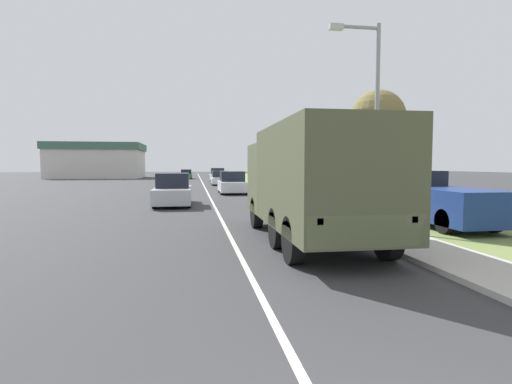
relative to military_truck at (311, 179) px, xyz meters
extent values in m
plane|color=#38383A|center=(-2.11, 31.17, -1.73)|extent=(180.00, 180.00, 0.00)
cube|color=silver|center=(-2.11, 31.17, -1.72)|extent=(0.12, 120.00, 0.00)
cube|color=beige|center=(2.39, 31.17, -1.67)|extent=(1.80, 120.00, 0.12)
cube|color=olive|center=(6.79, 31.17, -1.72)|extent=(7.00, 120.00, 0.02)
cube|color=#545B3D|center=(0.00, 2.80, -0.06)|extent=(2.44, 2.09, 2.25)
cube|color=#4C5138|center=(0.00, -0.94, 0.09)|extent=(2.44, 5.38, 2.56)
cube|color=#545B3D|center=(0.00, -3.58, -0.84)|extent=(2.32, 0.10, 0.60)
cube|color=red|center=(-0.92, -3.60, -0.64)|extent=(0.12, 0.06, 0.12)
cube|color=red|center=(0.92, -3.60, -0.64)|extent=(0.12, 0.06, 0.12)
cylinder|color=black|center=(-1.07, 2.69, -1.21)|extent=(0.30, 1.03, 1.03)
cylinder|color=black|center=(1.07, 2.69, -1.21)|extent=(0.30, 1.03, 1.03)
cylinder|color=black|center=(-1.07, -2.29, -1.21)|extent=(0.30, 1.03, 1.03)
cylinder|color=black|center=(1.07, -2.29, -1.21)|extent=(0.30, 1.03, 1.03)
cylinder|color=black|center=(-1.07, -0.67, -1.21)|extent=(0.30, 1.03, 1.03)
cylinder|color=black|center=(1.07, -0.67, -1.21)|extent=(0.30, 1.03, 1.03)
cube|color=#B7BABF|center=(-4.23, 10.86, -1.17)|extent=(1.86, 4.80, 0.75)
cube|color=black|center=(-4.23, 10.96, -0.42)|extent=(1.63, 2.16, 0.76)
cylinder|color=black|center=(-5.05, 12.40, -1.41)|extent=(0.20, 0.64, 0.64)
cylinder|color=black|center=(-3.40, 12.40, -1.41)|extent=(0.20, 0.64, 0.64)
cylinder|color=black|center=(-5.05, 9.33, -1.41)|extent=(0.20, 0.64, 0.64)
cylinder|color=black|center=(-3.40, 9.33, -1.41)|extent=(0.20, 0.64, 0.64)
cube|color=silver|center=(-0.31, 19.08, -1.18)|extent=(1.95, 4.24, 0.73)
cube|color=black|center=(-0.31, 19.16, -0.45)|extent=(1.71, 1.91, 0.74)
cylinder|color=black|center=(-1.18, 20.43, -1.41)|extent=(0.20, 0.64, 0.64)
cylinder|color=black|center=(0.57, 20.43, -1.41)|extent=(0.20, 0.64, 0.64)
cylinder|color=black|center=(-1.18, 17.72, -1.41)|extent=(0.20, 0.64, 0.64)
cylinder|color=black|center=(0.57, 17.72, -1.41)|extent=(0.20, 0.64, 0.64)
cube|color=silver|center=(-0.35, 32.03, -1.23)|extent=(1.85, 4.39, 0.65)
cube|color=black|center=(-0.35, 32.11, -0.56)|extent=(1.63, 1.97, 0.67)
cylinder|color=black|center=(-1.17, 33.43, -1.41)|extent=(0.20, 0.64, 0.64)
cylinder|color=black|center=(0.48, 33.43, -1.41)|extent=(0.20, 0.64, 0.64)
cylinder|color=black|center=(-1.17, 30.62, -1.41)|extent=(0.20, 0.64, 0.64)
cylinder|color=black|center=(0.48, 30.62, -1.41)|extent=(0.20, 0.64, 0.64)
cube|color=silver|center=(-0.12, 40.94, -1.16)|extent=(1.84, 4.19, 0.78)
cube|color=black|center=(-0.12, 41.02, -0.37)|extent=(1.62, 1.89, 0.78)
cylinder|color=black|center=(-0.94, 42.28, -1.41)|extent=(0.20, 0.64, 0.64)
cylinder|color=black|center=(0.70, 42.28, -1.41)|extent=(0.20, 0.64, 0.64)
cylinder|color=black|center=(-0.94, 39.59, -1.41)|extent=(0.20, 0.64, 0.64)
cylinder|color=black|center=(0.70, 39.59, -1.41)|extent=(0.20, 0.64, 0.64)
cube|color=#336B3D|center=(-4.26, 52.00, -1.24)|extent=(1.77, 4.01, 0.62)
cube|color=black|center=(-4.26, 52.08, -0.60)|extent=(1.56, 1.80, 0.65)
cylinder|color=black|center=(-5.04, 53.28, -1.41)|extent=(0.20, 0.64, 0.64)
cylinder|color=black|center=(-3.47, 53.28, -1.41)|extent=(0.20, 0.64, 0.64)
cylinder|color=black|center=(-5.04, 50.72, -1.41)|extent=(0.20, 0.64, 0.64)
cylinder|color=black|center=(-3.47, 50.72, -1.41)|extent=(0.20, 0.64, 0.64)
cube|color=navy|center=(5.20, 2.42, -0.99)|extent=(1.91, 5.77, 0.97)
cube|color=black|center=(5.20, 4.09, -0.17)|extent=(1.75, 2.42, 0.68)
cube|color=navy|center=(5.20, 1.21, -0.45)|extent=(1.91, 3.35, 0.12)
cylinder|color=black|center=(4.37, 4.32, -1.33)|extent=(0.24, 0.76, 0.76)
cylinder|color=black|center=(6.04, 4.32, -1.33)|extent=(0.24, 0.76, 0.76)
cylinder|color=black|center=(4.37, 0.51, -1.33)|extent=(0.24, 0.76, 0.76)
cylinder|color=black|center=(6.04, 0.51, -1.33)|extent=(0.24, 0.76, 0.76)
cylinder|color=gray|center=(2.64, 1.64, 1.61)|extent=(0.14, 0.14, 6.42)
cylinder|color=gray|center=(1.94, 1.64, 4.67)|extent=(1.40, 0.11, 0.11)
cube|color=#B2B2AD|center=(1.24, 1.64, 4.64)|extent=(0.44, 0.24, 0.16)
cylinder|color=#4C3D2D|center=(4.96, 6.36, 0.07)|extent=(0.25, 0.25, 3.54)
sphere|color=olive|center=(4.96, 6.36, 2.50)|extent=(2.41, 2.41, 2.41)
cube|color=beige|center=(-18.82, 59.02, 0.55)|extent=(14.02, 10.65, 4.55)
cube|color=#3D6651|center=(-18.82, 59.02, 3.40)|extent=(14.58, 11.07, 1.14)
camera|label=1|loc=(-3.15, -10.45, 0.37)|focal=28.00mm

